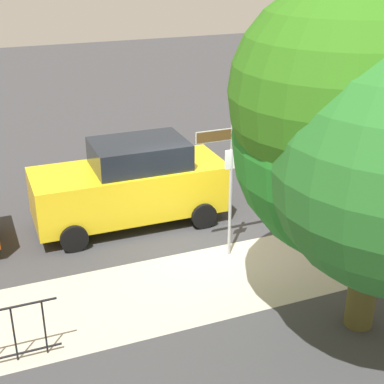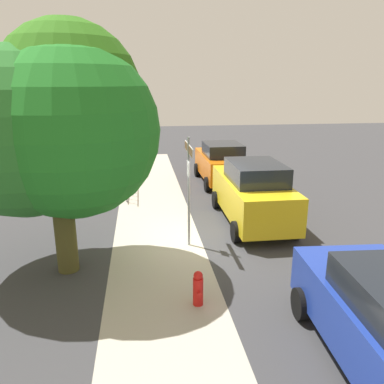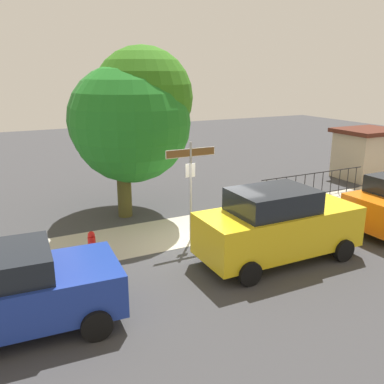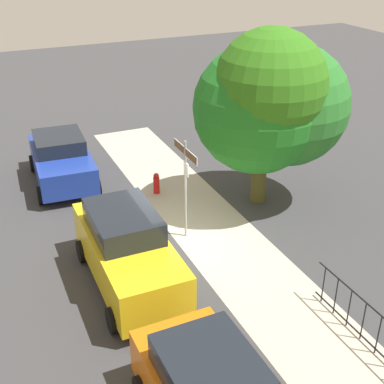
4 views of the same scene
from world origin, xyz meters
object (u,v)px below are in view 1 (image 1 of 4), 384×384
(street_sign, at_px, (232,161))
(fire_hydrant, at_px, (350,219))
(car_yellow, at_px, (131,184))
(shade_tree, at_px, (368,138))
(car_blue, at_px, (358,150))

(street_sign, distance_m, fire_hydrant, 3.59)
(street_sign, distance_m, car_yellow, 3.04)
(street_sign, bearing_deg, fire_hydrant, 176.31)
(fire_hydrant, bearing_deg, car_yellow, -28.69)
(car_yellow, distance_m, fire_hydrant, 5.32)
(shade_tree, bearing_deg, street_sign, -77.28)
(car_blue, bearing_deg, street_sign, 29.84)
(shade_tree, bearing_deg, car_blue, -128.03)
(street_sign, relative_size, shade_tree, 0.52)
(shade_tree, relative_size, car_blue, 1.39)
(shade_tree, height_order, car_blue, shade_tree)
(car_yellow, height_order, fire_hydrant, car_yellow)
(car_yellow, xyz_separation_m, fire_hydrant, (-4.63, 2.53, -0.66))
(shade_tree, height_order, fire_hydrant, shade_tree)
(street_sign, relative_size, fire_hydrant, 4.04)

